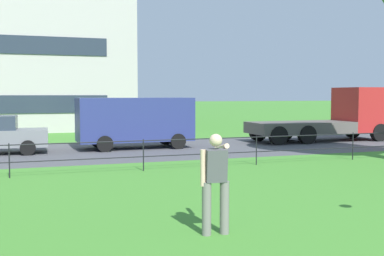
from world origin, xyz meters
TOP-DOWN VIEW (x-y plane):
  - street_strip at (0.00, 18.93)m, footprint 80.00×7.76m
  - park_fence at (-0.00, 13.27)m, footprint 35.34×0.04m
  - person_thrower at (1.58, 6.26)m, footprint 0.56×0.75m
  - panel_van_right at (3.06, 19.53)m, footprint 5.03×2.17m
  - flatbed_truck_center at (13.70, 19.62)m, footprint 7.31×2.46m

SIDE VIEW (x-z plane):
  - street_strip at x=0.00m, z-range 0.00..0.01m
  - park_fence at x=0.00m, z-range 0.17..1.17m
  - person_thrower at x=1.58m, z-range 0.07..1.80m
  - flatbed_truck_center at x=13.70m, z-range -0.16..2.59m
  - panel_van_right at x=3.06m, z-range 0.15..2.39m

